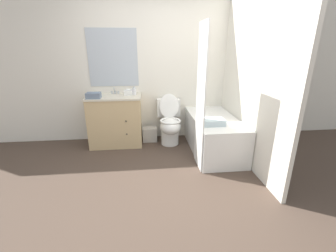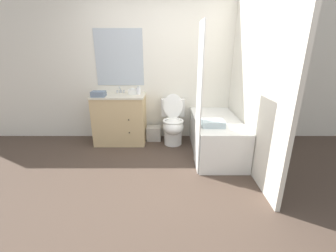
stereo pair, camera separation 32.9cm
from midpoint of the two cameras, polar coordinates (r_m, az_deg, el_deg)
The scene contains 13 objects.
ground_plane at distance 2.87m, azimuth -3.50°, elevation -14.62°, with size 14.00×14.00×0.00m, color #47382D.
wall_back at distance 4.03m, azimuth -5.09°, elevation 14.25°, with size 8.00×0.06×2.50m.
wall_right at distance 3.46m, azimuth 16.40°, elevation 12.71°, with size 0.05×2.60×2.50m.
vanity_cabinet at distance 3.96m, azimuth -15.46°, elevation 1.44°, with size 0.88×0.56×0.85m.
sink_faucet at distance 4.02m, azimuth -15.67°, elevation 8.34°, with size 0.14×0.12×0.12m.
toilet at distance 3.87m, azimuth -2.00°, elevation 0.67°, with size 0.40×0.62×0.85m.
bathtub at distance 3.66m, azimuth 8.93°, elevation -2.06°, with size 0.68×1.40×0.56m.
shower_curtain at distance 2.95m, azimuth 5.15°, elevation 6.59°, with size 0.02×0.42×1.90m.
wastebasket at distance 4.08m, azimuth -6.96°, elevation -2.06°, with size 0.25×0.22×0.25m.
tissue_box at distance 3.86m, azimuth -12.51°, elevation 8.30°, with size 0.13×0.13×0.11m.
soap_dispenser at distance 3.85m, azimuth -11.05°, elevation 8.61°, with size 0.07×0.07×0.14m.
hand_towel_folded at distance 3.77m, azimuth -20.81°, elevation 7.24°, with size 0.22×0.18×0.09m.
bath_towel_folded at distance 3.21m, azimuth 8.55°, elevation 1.00°, with size 0.31×0.23×0.09m.
Camera 1 is at (-0.25, -2.37, 1.60)m, focal length 24.00 mm.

